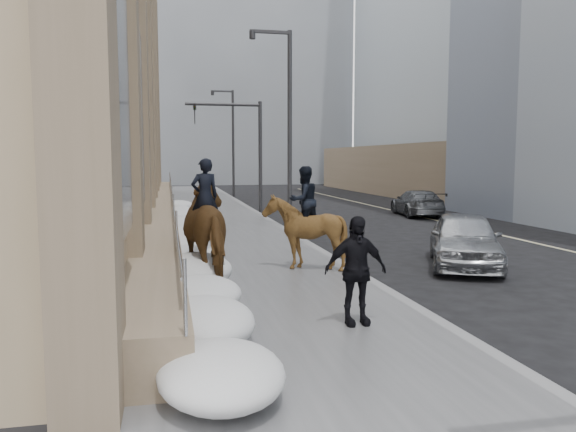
# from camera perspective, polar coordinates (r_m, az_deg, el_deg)

# --- Properties ---
(ground) EXTENTS (140.00, 140.00, 0.00)m
(ground) POSITION_cam_1_polar(r_m,az_deg,el_deg) (9.07, 1.08, -12.96)
(ground) COLOR black
(ground) RESTS_ON ground
(sidewalk) EXTENTS (5.00, 80.00, 0.12)m
(sidewalk) POSITION_cam_1_polar(r_m,az_deg,el_deg) (18.69, -5.93, -3.01)
(sidewalk) COLOR #4B4B4D
(sidewalk) RESTS_ON ground
(curb) EXTENTS (0.24, 80.00, 0.12)m
(curb) POSITION_cam_1_polar(r_m,az_deg,el_deg) (19.14, 1.90, -2.77)
(curb) COLOR slate
(curb) RESTS_ON ground
(lane_line) EXTENTS (0.15, 70.00, 0.01)m
(lane_line) POSITION_cam_1_polar(r_m,az_deg,el_deg) (22.38, 21.89, -2.08)
(lane_line) COLOR #BFB78C
(lane_line) RESTS_ON ground
(limestone_building) EXTENTS (6.10, 44.00, 18.00)m
(limestone_building) POSITION_cam_1_polar(r_m,az_deg,el_deg) (29.13, -19.23, 17.36)
(limestone_building) COLOR #998464
(limestone_building) RESTS_ON ground
(bg_building_mid) EXTENTS (30.00, 12.00, 28.00)m
(bg_building_mid) POSITION_cam_1_polar(r_m,az_deg,el_deg) (69.51, -7.27, 14.96)
(bg_building_mid) COLOR slate
(bg_building_mid) RESTS_ON ground
(bg_building_far) EXTENTS (24.00, 12.00, 20.00)m
(bg_building_far) POSITION_cam_1_polar(r_m,az_deg,el_deg) (80.77, -15.18, 10.66)
(bg_building_far) COLOR gray
(bg_building_far) RESTS_ON ground
(streetlight_mid) EXTENTS (1.71, 0.24, 8.00)m
(streetlight_mid) POSITION_cam_1_polar(r_m,az_deg,el_deg) (22.91, -0.22, 9.99)
(streetlight_mid) COLOR #2D2D30
(streetlight_mid) RESTS_ON ground
(streetlight_far) EXTENTS (1.71, 0.24, 8.00)m
(streetlight_far) POSITION_cam_1_polar(r_m,az_deg,el_deg) (42.65, -5.81, 8.04)
(streetlight_far) COLOR #2D2D30
(streetlight_far) RESTS_ON ground
(traffic_signal) EXTENTS (4.10, 0.22, 6.00)m
(traffic_signal) POSITION_cam_1_polar(r_m,az_deg,el_deg) (30.65, -4.56, 7.84)
(traffic_signal) COLOR #2D2D30
(traffic_signal) RESTS_ON ground
(snow_bank) EXTENTS (1.70, 18.10, 0.76)m
(snow_bank) POSITION_cam_1_polar(r_m,az_deg,el_deg) (16.66, -10.11, -2.72)
(snow_bank) COLOR silver
(snow_bank) RESTS_ON sidewalk
(mounted_horse_left) EXTENTS (1.84, 2.96, 2.81)m
(mounted_horse_left) POSITION_cam_1_polar(r_m,az_deg,el_deg) (12.79, -7.60, -1.40)
(mounted_horse_left) COLOR #472D15
(mounted_horse_left) RESTS_ON sidewalk
(mounted_horse_right) EXTENTS (2.09, 2.19, 2.62)m
(mounted_horse_right) POSITION_cam_1_polar(r_m,az_deg,el_deg) (14.23, 1.67, -1.12)
(mounted_horse_right) COLOR #493014
(mounted_horse_right) RESTS_ON sidewalk
(pedestrian) EXTENTS (1.10, 0.48, 1.86)m
(pedestrian) POSITION_cam_1_polar(r_m,az_deg,el_deg) (9.58, 6.88, -5.50)
(pedestrian) COLOR black
(pedestrian) RESTS_ON sidewalk
(car_silver) EXTENTS (3.44, 4.73, 1.50)m
(car_silver) POSITION_cam_1_polar(r_m,az_deg,el_deg) (15.98, 17.49, -2.25)
(car_silver) COLOR #A7ABAF
(car_silver) RESTS_ON ground
(car_grey) EXTENTS (2.52, 4.82, 1.33)m
(car_grey) POSITION_cam_1_polar(r_m,az_deg,el_deg) (29.58, 12.97, 1.31)
(car_grey) COLOR #585B60
(car_grey) RESTS_ON ground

